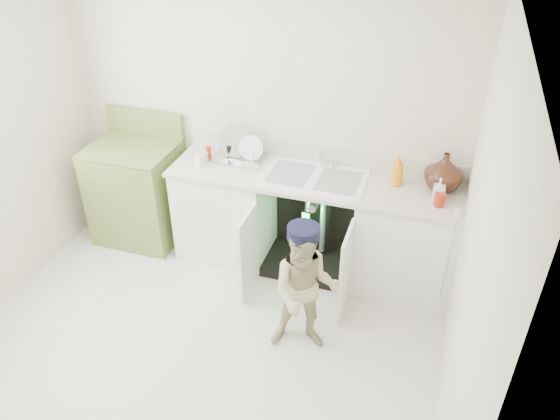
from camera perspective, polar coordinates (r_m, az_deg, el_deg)
name	(u,v)px	position (r m, az deg, el deg)	size (l,w,h in m)	color
ground	(199,345)	(4.30, -8.42, -13.79)	(3.50, 3.50, 0.00)	beige
room_shell	(184,206)	(3.50, -10.05, 0.39)	(6.00, 5.50, 1.26)	beige
counter_run	(316,221)	(4.70, 3.75, -1.18)	(2.44, 1.02, 1.21)	white
avocado_stove	(138,190)	(5.27, -14.57, 1.99)	(0.76, 0.65, 1.18)	olive
repair_worker	(306,290)	(3.90, 2.70, -8.32)	(0.59, 0.86, 1.06)	tan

